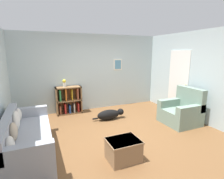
% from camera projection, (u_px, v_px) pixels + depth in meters
% --- Properties ---
extents(ground_plane, '(14.00, 14.00, 0.00)m').
position_uv_depth(ground_plane, '(118.00, 134.00, 4.33)').
color(ground_plane, brown).
extents(wall_back, '(5.60, 0.13, 2.60)m').
position_uv_depth(wall_back, '(91.00, 72.00, 6.09)').
color(wall_back, silver).
rests_on(wall_back, ground_plane).
extents(wall_right, '(0.16, 5.00, 2.60)m').
position_uv_depth(wall_right, '(198.00, 77.00, 5.07)').
color(wall_right, silver).
rests_on(wall_right, ground_plane).
extents(couch, '(0.82, 2.08, 0.85)m').
position_uv_depth(couch, '(26.00, 140.00, 3.39)').
color(couch, '#9399A3').
rests_on(couch, ground_plane).
extents(bookshelf, '(0.81, 0.34, 0.90)m').
position_uv_depth(bookshelf, '(69.00, 100.00, 5.74)').
color(bookshelf, olive).
rests_on(bookshelf, ground_plane).
extents(recliner_chair, '(0.88, 0.92, 1.01)m').
position_uv_depth(recliner_chair, '(182.00, 111.00, 4.94)').
color(recliner_chair, gray).
rests_on(recliner_chair, ground_plane).
extents(coffee_table, '(0.60, 0.49, 0.41)m').
position_uv_depth(coffee_table, '(123.00, 149.00, 3.24)').
color(coffee_table, '#846647').
rests_on(coffee_table, ground_plane).
extents(dog, '(1.00, 0.28, 0.31)m').
position_uv_depth(dog, '(110.00, 114.00, 5.25)').
color(dog, black).
rests_on(dog, ground_plane).
extents(vase, '(0.11, 0.11, 0.25)m').
position_uv_depth(vase, '(64.00, 83.00, 5.55)').
color(vase, silver).
rests_on(vase, bookshelf).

